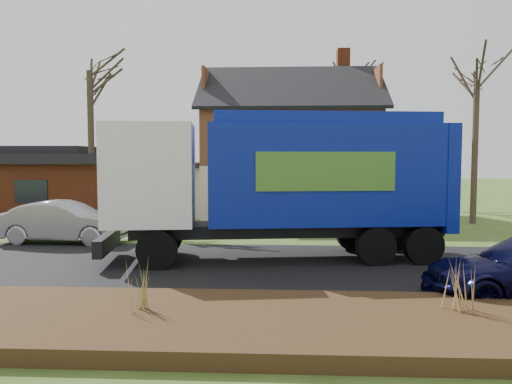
{
  "coord_description": "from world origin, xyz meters",
  "views": [
    {
      "loc": [
        1.57,
        -14.06,
        3.13
      ],
      "look_at": [
        0.69,
        2.5,
        1.98
      ],
      "focal_mm": 35.0,
      "sensor_mm": 36.0,
      "label": 1
    }
  ],
  "objects": [
    {
      "name": "ground",
      "position": [
        0.0,
        0.0,
        0.0
      ],
      "size": [
        120.0,
        120.0,
        0.0
      ],
      "primitive_type": "plane",
      "color": "#354F1A",
      "rests_on": "ground"
    },
    {
      "name": "road",
      "position": [
        0.0,
        0.0,
        0.01
      ],
      "size": [
        80.0,
        7.0,
        0.02
      ],
      "primitive_type": "cube",
      "color": "black",
      "rests_on": "ground"
    },
    {
      "name": "mulch_verge",
      "position": [
        0.0,
        -5.3,
        0.15
      ],
      "size": [
        80.0,
        3.5,
        0.3
      ],
      "primitive_type": "cube",
      "color": "black",
      "rests_on": "ground"
    },
    {
      "name": "main_house",
      "position": [
        1.49,
        13.91,
        4.03
      ],
      "size": [
        12.95,
        8.95,
        9.26
      ],
      "color": "beige",
      "rests_on": "ground"
    },
    {
      "name": "ranch_house",
      "position": [
        -12.0,
        13.0,
        1.81
      ],
      "size": [
        9.8,
        8.2,
        3.7
      ],
      "color": "brown",
      "rests_on": "ground"
    },
    {
      "name": "garbage_truck",
      "position": [
        1.68,
        1.16,
        2.56
      ],
      "size": [
        10.64,
        4.17,
        4.44
      ],
      "rotation": [
        0.0,
        0.0,
        0.14
      ],
      "color": "black",
      "rests_on": "ground"
    },
    {
      "name": "silver_sedan",
      "position": [
        -6.41,
        3.68,
        0.76
      ],
      "size": [
        4.69,
        1.78,
        1.53
      ],
      "primitive_type": "imported",
      "rotation": [
        0.0,
        0.0,
        1.53
      ],
      "color": "#97999E",
      "rests_on": "ground"
    },
    {
      "name": "tree_front_west",
      "position": [
        -7.69,
        9.72,
        8.35
      ],
      "size": [
        3.41,
        3.41,
        10.13
      ],
      "color": "#3A3223",
      "rests_on": "ground"
    },
    {
      "name": "tree_front_east",
      "position": [
        10.61,
        9.95,
        7.33
      ],
      "size": [
        3.25,
        3.25,
        9.02
      ],
      "color": "#433528",
      "rests_on": "ground"
    },
    {
      "name": "tree_back",
      "position": [
        5.96,
        20.95,
        9.04
      ],
      "size": [
        3.42,
        3.42,
        10.84
      ],
      "color": "#3A2E23",
      "rests_on": "ground"
    },
    {
      "name": "grass_clump_mid",
      "position": [
        -1.06,
        -5.12,
        0.76
      ],
      "size": [
        0.33,
        0.27,
        0.91
      ],
      "color": "#9A8C43",
      "rests_on": "mulch_verge"
    },
    {
      "name": "grass_clump_east",
      "position": [
        4.84,
        -4.8,
        0.78
      ],
      "size": [
        0.38,
        0.32,
        0.96
      ],
      "color": "#A18247",
      "rests_on": "mulch_verge"
    }
  ]
}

